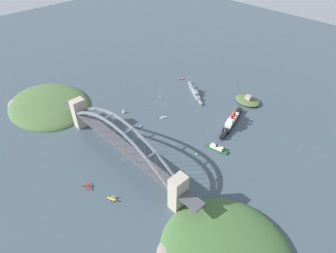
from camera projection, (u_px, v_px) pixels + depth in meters
The scene contains 15 objects.
ground_plane at pixel (123, 159), 357.65m from camera, with size 1400.00×1400.00×0.00m, color #3D4C56.
harbor_arch_bridge at pixel (121, 145), 342.16m from camera, with size 254.78×18.11×60.22m.
headland_west_shore at pixel (48, 106), 450.46m from camera, with size 147.45×118.96×25.57m.
ocean_liner at pixel (232, 121), 409.64m from camera, with size 27.83×77.76×18.57m.
naval_cruiser at pixel (195, 92), 477.01m from camera, with size 64.94×42.24×17.39m.
harbor_ferry_steamer at pixel (217, 148), 369.86m from camera, with size 31.76×12.21×8.00m.
fort_island_mid_harbor at pixel (248, 100), 456.28m from camera, with size 41.36×32.23×12.78m.
seaplane_taxiing_near_bridge at pixel (87, 186), 321.11m from camera, with size 10.96×9.05×4.93m.
seaplane_second_in_formation at pixel (112, 199), 307.44m from camera, with size 10.25×7.67×4.84m.
small_boat_0 at pixel (124, 111), 433.34m from camera, with size 8.22×5.42×8.00m.
small_boat_1 at pixel (140, 127), 407.44m from camera, with size 2.99×8.15×2.10m.
small_boat_2 at pixel (163, 117), 424.60m from camera, with size 5.99×10.72×2.44m.
small_boat_3 at pixel (182, 79), 516.60m from camera, with size 6.77×8.39×2.23m.
small_boat_4 at pixel (160, 97), 469.20m from camera, with size 7.33×4.54×2.18m.
small_boat_5 at pixel (196, 155), 362.82m from camera, with size 6.82×3.64×2.22m.
Camera 1 is at (220.80, -135.50, 256.54)m, focal length 30.11 mm.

